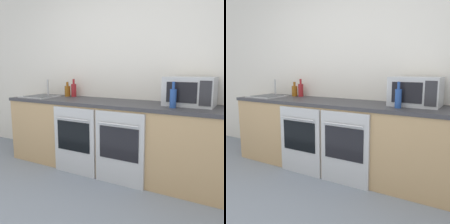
% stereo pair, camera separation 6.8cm
% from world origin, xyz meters
% --- Properties ---
extents(wall_back, '(10.00, 0.06, 2.60)m').
position_xyz_m(wall_back, '(0.00, 1.96, 1.30)').
color(wall_back, silver).
rests_on(wall_back, ground_plane).
extents(counter_back, '(2.98, 0.68, 0.88)m').
position_xyz_m(counter_back, '(0.00, 1.60, 0.44)').
color(counter_back, tan).
rests_on(counter_back, ground_plane).
extents(oven_left, '(0.59, 0.06, 0.82)m').
position_xyz_m(oven_left, '(-0.36, 1.26, 0.42)').
color(oven_left, '#B7BABF').
rests_on(oven_left, ground_plane).
extents(oven_right, '(0.59, 0.06, 0.82)m').
position_xyz_m(oven_right, '(0.25, 1.26, 0.42)').
color(oven_right, '#B7BABF').
rests_on(oven_right, ground_plane).
extents(microwave, '(0.52, 0.38, 0.31)m').
position_xyz_m(microwave, '(0.88, 1.71, 1.04)').
color(microwave, '#B7BABF').
rests_on(microwave, counter_back).
extents(bottle_red, '(0.07, 0.07, 0.25)m').
position_xyz_m(bottle_red, '(-0.78, 1.82, 0.98)').
color(bottle_red, maroon).
rests_on(bottle_red, counter_back).
extents(bottle_amber, '(0.08, 0.08, 0.21)m').
position_xyz_m(bottle_amber, '(-0.88, 1.80, 0.96)').
color(bottle_amber, '#8C5114').
rests_on(bottle_amber, counter_back).
extents(bottle_blue, '(0.07, 0.07, 0.27)m').
position_xyz_m(bottle_blue, '(0.77, 1.46, 0.99)').
color(bottle_blue, '#234793').
rests_on(bottle_blue, counter_back).
extents(sink, '(0.45, 0.41, 0.24)m').
position_xyz_m(sink, '(-1.16, 1.53, 0.90)').
color(sink, '#A8AAAF').
rests_on(sink, counter_back).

